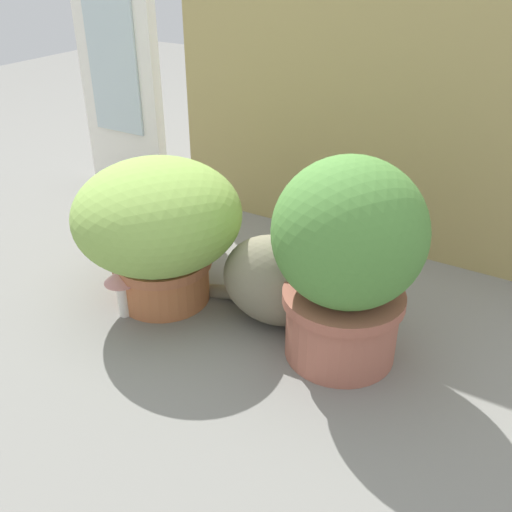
{
  "coord_description": "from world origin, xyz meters",
  "views": [
    {
      "loc": [
        0.61,
        -0.91,
        0.81
      ],
      "look_at": [
        0.03,
        0.05,
        0.18
      ],
      "focal_mm": 40.76,
      "sensor_mm": 36.0,
      "label": 1
    }
  ],
  "objects": [
    {
      "name": "ground_plane",
      "position": [
        0.0,
        0.0,
        0.0
      ],
      "size": [
        6.0,
        6.0,
        0.0
      ],
      "primitive_type": "plane",
      "color": "slate"
    },
    {
      "name": "cardboard_backdrop",
      "position": [
        0.08,
        0.57,
        0.48
      ],
      "size": [
        1.24,
        0.03,
        0.96
      ],
      "primitive_type": "cube",
      "color": "tan",
      "rests_on": "ground"
    },
    {
      "name": "window_panel_white",
      "position": [
        -0.82,
        0.56,
        0.44
      ],
      "size": [
        0.33,
        0.05,
        0.86
      ],
      "color": "white",
      "rests_on": "ground"
    },
    {
      "name": "grass_planter",
      "position": [
        -0.22,
        0.02,
        0.21
      ],
      "size": [
        0.4,
        0.4,
        0.36
      ],
      "color": "#B86B40",
      "rests_on": "ground"
    },
    {
      "name": "leafy_planter",
      "position": [
        0.24,
        0.05,
        0.24
      ],
      "size": [
        0.31,
        0.31,
        0.45
      ],
      "color": "#AB6450",
      "rests_on": "ground"
    },
    {
      "name": "cat",
      "position": [
        0.08,
        0.09,
        0.12
      ],
      "size": [
        0.39,
        0.21,
        0.32
      ],
      "color": "gray",
      "rests_on": "ground"
    },
    {
      "name": "mushroom_ornament_pink",
      "position": [
        -0.26,
        -0.09,
        0.09
      ],
      "size": [
        0.08,
        0.08,
        0.13
      ],
      "color": "silver",
      "rests_on": "ground"
    }
  ]
}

